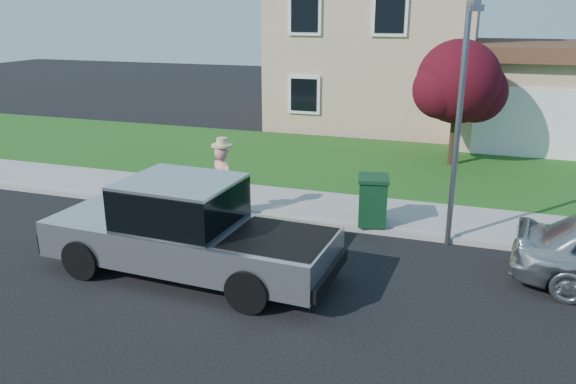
% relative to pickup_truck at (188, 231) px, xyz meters
% --- Properties ---
extents(ground, '(80.00, 80.00, 0.00)m').
position_rel_pickup_truck_xyz_m(ground, '(0.53, 0.23, -0.85)').
color(ground, black).
rests_on(ground, ground).
extents(curb, '(40.00, 0.20, 0.12)m').
position_rel_pickup_truck_xyz_m(curb, '(1.53, 3.13, -0.79)').
color(curb, gray).
rests_on(curb, ground).
extents(sidewalk, '(40.00, 2.00, 0.15)m').
position_rel_pickup_truck_xyz_m(sidewalk, '(1.53, 4.23, -0.78)').
color(sidewalk, gray).
rests_on(sidewalk, ground).
extents(lawn, '(40.00, 7.00, 0.10)m').
position_rel_pickup_truck_xyz_m(lawn, '(1.53, 8.73, -0.80)').
color(lawn, '#174D16').
rests_on(lawn, ground).
extents(house, '(14.00, 11.30, 6.85)m').
position_rel_pickup_truck_xyz_m(house, '(1.84, 16.61, 2.32)').
color(house, tan).
rests_on(house, ground).
extents(pickup_truck, '(5.64, 2.27, 1.82)m').
position_rel_pickup_truck_xyz_m(pickup_truck, '(0.00, 0.00, 0.00)').
color(pickup_truck, black).
rests_on(pickup_truck, ground).
extents(woman, '(0.78, 0.65, 1.99)m').
position_rel_pickup_truck_xyz_m(woman, '(-0.57, 2.77, 0.09)').
color(woman, '#E8987F').
rests_on(woman, ground).
extents(ornamental_tree, '(2.81, 2.53, 3.86)m').
position_rel_pickup_truck_xyz_m(ornamental_tree, '(4.25, 9.43, 1.71)').
color(ornamental_tree, black).
rests_on(ornamental_tree, lawn).
extents(trash_bin, '(0.81, 0.89, 1.09)m').
position_rel_pickup_truck_xyz_m(trash_bin, '(2.82, 3.33, -0.15)').
color(trash_bin, '#0E341A').
rests_on(trash_bin, sidewalk).
extents(street_lamp, '(0.33, 0.64, 4.90)m').
position_rel_pickup_truck_xyz_m(street_lamp, '(4.53, 2.93, 1.95)').
color(street_lamp, slate).
rests_on(street_lamp, ground).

